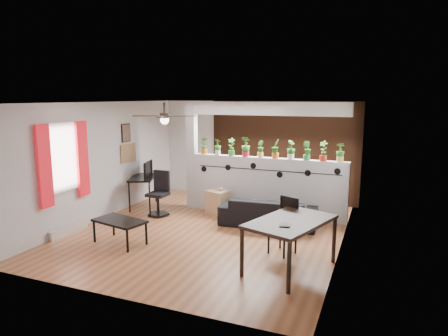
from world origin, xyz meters
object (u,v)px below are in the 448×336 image
potted_plant_1 (218,146)px  folding_chair (286,220)px  sofa (268,212)px  coffee_table (120,222)px  cup (220,189)px  potted_plant_0 (204,145)px  cube_shelf (218,202)px  ceiling_fan (165,117)px  potted_plant_2 (231,146)px  office_chair (159,196)px  computer_desk (143,180)px  potted_plant_3 (246,146)px  potted_plant_8 (323,150)px  potted_plant_4 (260,148)px  potted_plant_5 (275,148)px  potted_plant_6 (291,149)px  potted_plant_9 (340,152)px  dining_table (291,225)px  potted_plant_7 (307,150)px

potted_plant_1 → folding_chair: 3.11m
sofa → coffee_table: sofa is taller
cup → coffee_table: size_ratio=0.11×
potted_plant_1 → coffee_table: (-0.82, -2.77, -1.15)m
sofa → potted_plant_0: bearing=-26.0°
cube_shelf → ceiling_fan: bearing=-91.9°
cube_shelf → potted_plant_2: bearing=77.1°
potted_plant_2 → coffee_table: size_ratio=0.39×
sofa → potted_plant_2: bearing=-37.1°
office_chair → computer_desk: bearing=148.0°
potted_plant_3 → cup: potted_plant_3 is taller
potted_plant_2 → potted_plant_8: size_ratio=0.96×
potted_plant_1 → coffee_table: bearing=-106.5°
computer_desk → potted_plant_8: bearing=6.0°
office_chair → potted_plant_2: bearing=32.5°
potted_plant_4 → potted_plant_0: bearing=-180.0°
ceiling_fan → cup: 2.31m
sofa → ceiling_fan: bearing=26.2°
potted_plant_5 → potted_plant_6: 0.35m
potted_plant_9 → dining_table: bearing=-99.2°
potted_plant_4 → potted_plant_9: potted_plant_9 is taller
potted_plant_6 → cube_shelf: size_ratio=0.73×
potted_plant_8 → cube_shelf: potted_plant_8 is taller
sofa → cup: cup is taller
potted_plant_2 → potted_plant_1: bearing=180.0°
ceiling_fan → potted_plant_0: bearing=89.4°
potted_plant_9 → cup: bearing=-172.6°
potted_plant_1 → office_chair: potted_plant_1 is taller
potted_plant_4 → potted_plant_6: size_ratio=0.93×
potted_plant_2 → coffee_table: bearing=-113.0°
potted_plant_8 → office_chair: potted_plant_8 is taller
potted_plant_3 → dining_table: bearing=-58.4°
potted_plant_6 → computer_desk: 3.71m
potted_plant_7 → office_chair: size_ratio=0.41×
potted_plant_6 → office_chair: size_ratio=0.41×
dining_table → coffee_table: size_ratio=1.59×
cup → computer_desk: (-2.02, -0.11, 0.08)m
potted_plant_6 → folding_chair: (0.39, -2.03, -0.99)m
ceiling_fan → potted_plant_4: bearing=51.6°
potted_plant_2 → folding_chair: size_ratio=0.42×
computer_desk → office_chair: office_chair is taller
potted_plant_3 → computer_desk: size_ratio=0.39×
potted_plant_3 → computer_desk: bearing=-169.8°
potted_plant_4 → cup: 1.32m
ceiling_fan → potted_plant_4: 2.42m
potted_plant_8 → folding_chair: size_ratio=0.44×
computer_desk → dining_table: size_ratio=0.70×
potted_plant_6 → potted_plant_7: potted_plant_6 is taller
coffee_table → potted_plant_1: bearing=73.5°
potted_plant_0 → potted_plant_4: potted_plant_0 is taller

